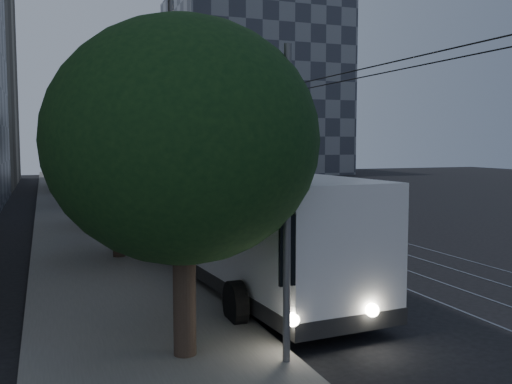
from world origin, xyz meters
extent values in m
plane|color=black|center=(0.00, 0.00, 0.00)|extent=(120.00, 120.00, 0.00)
cube|color=slate|center=(-7.50, 20.00, 0.07)|extent=(5.00, 90.00, 0.15)
cube|color=gray|center=(0.28, 20.00, 0.01)|extent=(0.08, 90.00, 0.02)
cube|color=gray|center=(1.72, 20.00, 0.01)|extent=(0.08, 90.00, 0.02)
cube|color=gray|center=(3.28, 20.00, 0.01)|extent=(0.08, 90.00, 0.02)
cube|color=gray|center=(4.72, 20.00, 0.01)|extent=(0.08, 90.00, 0.02)
cylinder|color=black|center=(-3.85, 20.00, 5.60)|extent=(0.02, 90.00, 0.02)
cylinder|color=black|center=(-3.15, 20.00, 5.60)|extent=(0.02, 90.00, 0.02)
cylinder|color=#58585A|center=(-5.30, -10.00, 3.00)|extent=(0.14, 0.14, 6.00)
cylinder|color=#58585A|center=(-5.30, 10.00, 3.00)|extent=(0.14, 0.14, 6.00)
cylinder|color=#58585A|center=(-5.30, 30.00, 3.00)|extent=(0.14, 0.14, 6.00)
cylinder|color=#58585A|center=(-5.30, 50.00, 3.00)|extent=(0.14, 0.14, 6.00)
cube|color=#333640|center=(18.00, 55.00, 12.00)|extent=(22.00, 18.00, 24.00)
cube|color=silver|center=(-4.10, -3.22, 1.88)|extent=(3.66, 12.89, 3.02)
cube|color=black|center=(-4.10, -3.22, 0.53)|extent=(3.70, 12.93, 0.37)
cube|color=black|center=(-4.10, -2.69, 2.01)|extent=(3.52, 10.25, 1.11)
cube|color=black|center=(-4.10, -9.55, 2.17)|extent=(2.40, 0.26, 1.38)
cube|color=black|center=(-4.10, 3.11, 2.12)|extent=(2.20, 0.25, 1.06)
cube|color=#26E74B|center=(-4.10, -9.55, 3.13)|extent=(1.70, 0.19, 0.34)
cube|color=gray|center=(-4.10, -0.04, 3.66)|extent=(2.47, 2.50, 0.53)
sphere|color=white|center=(-5.00, -9.60, 0.79)|extent=(0.28, 0.28, 0.28)
sphere|color=white|center=(-3.20, -9.60, 0.79)|extent=(0.28, 0.28, 0.28)
cylinder|color=#58585A|center=(-4.42, 1.07, 4.55)|extent=(0.06, 4.79, 2.16)
cylinder|color=#58585A|center=(-3.78, 1.07, 4.55)|extent=(0.06, 4.79, 2.16)
cylinder|color=black|center=(-5.40, -7.29, 0.53)|extent=(0.32, 1.06, 1.06)
cylinder|color=black|center=(-2.80, -7.29, 0.53)|extent=(0.32, 1.06, 1.06)
cylinder|color=black|center=(-5.40, -0.42, 0.53)|extent=(0.32, 1.06, 1.06)
cylinder|color=black|center=(-2.80, -0.42, 0.53)|extent=(0.32, 1.06, 1.06)
cylinder|color=black|center=(-5.40, 1.61, 0.53)|extent=(0.32, 1.06, 1.06)
cylinder|color=black|center=(-2.80, 1.61, 0.53)|extent=(0.32, 1.06, 1.06)
imported|color=#ADAFB5|center=(-2.75, 8.00, 0.73)|extent=(3.15, 5.57, 1.47)
imported|color=#BCBCC0|center=(-2.75, 17.06, 0.76)|extent=(2.12, 4.60, 1.53)
imported|color=white|center=(-3.69, 23.13, 0.68)|extent=(2.61, 4.92, 1.36)
imported|color=silver|center=(-4.17, 24.68, 0.65)|extent=(2.01, 4.14, 1.31)
imported|color=#BABABF|center=(-2.70, 31.06, 0.75)|extent=(3.10, 4.71, 1.49)
cylinder|color=#2F211A|center=(-7.00, -9.00, 1.17)|extent=(0.44, 0.44, 2.34)
ellipsoid|color=black|center=(-7.00, -9.00, 4.27)|extent=(5.13, 5.13, 4.62)
cylinder|color=#2F211A|center=(-7.00, 1.16, 1.33)|extent=(0.44, 0.44, 2.65)
ellipsoid|color=black|center=(-7.00, 1.16, 4.19)|extent=(4.11, 4.11, 3.70)
cylinder|color=#2F211A|center=(-6.71, 9.10, 1.37)|extent=(0.44, 0.44, 2.74)
ellipsoid|color=black|center=(-6.71, 9.10, 4.25)|extent=(4.04, 4.04, 3.63)
cylinder|color=#2F211A|center=(-6.50, 19.69, 1.39)|extent=(0.44, 0.44, 2.77)
ellipsoid|color=black|center=(-6.50, 19.69, 4.61)|extent=(4.91, 4.91, 4.41)
cylinder|color=#2F211A|center=(-6.50, 30.00, 1.46)|extent=(0.44, 0.44, 2.91)
ellipsoid|color=black|center=(-6.50, 30.00, 4.96)|extent=(5.44, 5.44, 4.90)
cylinder|color=#2F211A|center=(-7.00, 36.63, 1.48)|extent=(0.44, 0.44, 2.95)
ellipsoid|color=black|center=(-7.00, 36.63, 4.86)|extent=(5.08, 5.08, 4.57)
cylinder|color=#58585A|center=(-5.46, -0.95, 5.37)|extent=(0.20, 0.20, 10.74)
cylinder|color=#58585A|center=(-5.20, 19.00, 5.18)|extent=(0.20, 0.20, 10.37)
cylinder|color=#58585A|center=(-4.06, 19.00, 9.95)|extent=(2.28, 0.12, 0.12)
sphere|color=#FAD389|center=(-3.02, 19.00, 9.85)|extent=(0.44, 0.44, 0.44)
camera|label=1|loc=(-9.46, -19.51, 4.24)|focal=40.00mm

